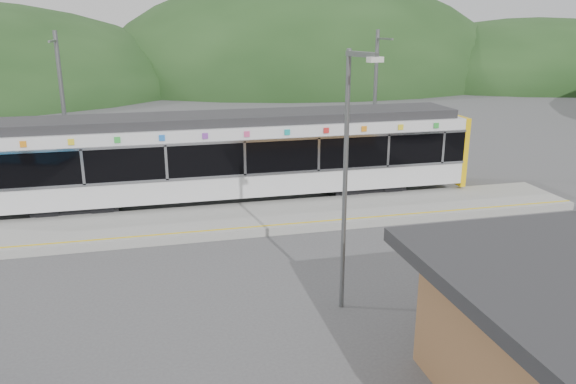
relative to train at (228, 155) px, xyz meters
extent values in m
plane|color=#4C4C4F|center=(0.47, -6.00, -2.06)|extent=(120.00, 120.00, 0.00)
ellipsoid|color=#1E3D19|center=(16.47, 48.00, -2.06)|extent=(52.00, 39.00, 26.00)
ellipsoid|color=#1E3D19|center=(45.47, 42.00, -2.06)|extent=(44.00, 33.00, 16.00)
cube|color=#9E9E99|center=(0.47, -2.70, -1.91)|extent=(26.00, 3.20, 0.30)
cube|color=yellow|center=(0.47, -4.00, -1.76)|extent=(26.00, 0.10, 0.01)
cube|color=black|center=(-6.02, 0.00, -1.76)|extent=(3.20, 2.20, 0.56)
cube|color=black|center=(5.98, 0.00, -1.76)|extent=(3.20, 2.20, 0.56)
cube|color=silver|center=(-0.02, 0.00, -1.02)|extent=(20.00, 2.90, 0.92)
cube|color=black|center=(-0.02, 0.00, 0.16)|extent=(20.00, 2.96, 1.45)
cube|color=silver|center=(-0.02, -1.50, -0.51)|extent=(20.00, 0.05, 0.10)
cube|color=silver|center=(-0.02, -1.50, 0.84)|extent=(20.00, 0.05, 0.10)
cube|color=silver|center=(-0.02, 0.00, 1.11)|extent=(20.00, 2.90, 0.45)
cube|color=#2D2D30|center=(-0.02, 0.00, 1.52)|extent=(19.40, 2.50, 0.36)
cube|color=yellow|center=(10.10, 0.00, -0.16)|extent=(0.24, 2.92, 3.00)
cube|color=silver|center=(-5.52, -1.50, 0.16)|extent=(0.10, 0.05, 1.35)
cube|color=silver|center=(-2.52, -1.50, 0.16)|extent=(0.10, 0.05, 1.35)
cube|color=silver|center=(0.48, -1.50, 0.16)|extent=(0.10, 0.05, 1.35)
cube|color=silver|center=(3.48, -1.50, 0.16)|extent=(0.10, 0.05, 1.35)
cube|color=silver|center=(6.48, -1.50, 0.16)|extent=(0.10, 0.05, 1.35)
cube|color=silver|center=(8.98, -1.50, 0.16)|extent=(0.10, 0.05, 1.35)
cube|color=orange|center=(-7.42, -1.49, 1.12)|extent=(0.22, 0.04, 0.22)
cube|color=yellow|center=(-5.82, -1.49, 1.12)|extent=(0.22, 0.04, 0.22)
cube|color=green|center=(-4.22, -1.49, 1.12)|extent=(0.22, 0.04, 0.22)
cube|color=blue|center=(-2.62, -1.49, 1.12)|extent=(0.22, 0.04, 0.22)
cube|color=purple|center=(-1.02, -1.49, 1.12)|extent=(0.22, 0.04, 0.22)
cube|color=#E54C8C|center=(0.58, -1.49, 1.12)|extent=(0.22, 0.04, 0.22)
cube|color=#19A5A5|center=(2.18, -1.49, 1.12)|extent=(0.22, 0.04, 0.22)
cube|color=red|center=(3.78, -1.49, 1.12)|extent=(0.22, 0.04, 0.22)
cube|color=orange|center=(5.38, -1.49, 1.12)|extent=(0.22, 0.04, 0.22)
cube|color=yellow|center=(6.98, -1.49, 1.12)|extent=(0.22, 0.04, 0.22)
cube|color=green|center=(8.58, -1.49, 1.12)|extent=(0.22, 0.04, 0.22)
cylinder|color=slate|center=(-6.53, 2.60, 1.44)|extent=(0.18, 0.18, 7.00)
cube|color=slate|center=(-6.53, 1.80, 4.54)|extent=(0.08, 1.80, 0.08)
cylinder|color=slate|center=(7.47, 2.60, 1.44)|extent=(0.18, 0.18, 7.00)
cube|color=slate|center=(7.47, 1.80, 4.54)|extent=(0.08, 1.80, 0.08)
cylinder|color=slate|center=(1.68, -9.79, 1.29)|extent=(0.12, 0.12, 6.71)
cube|color=slate|center=(1.68, -10.29, 4.53)|extent=(0.41, 1.11, 0.12)
cube|color=silver|center=(1.68, -10.80, 4.45)|extent=(0.39, 0.27, 0.12)
camera|label=1|loc=(-2.87, -22.58, 5.21)|focal=35.00mm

